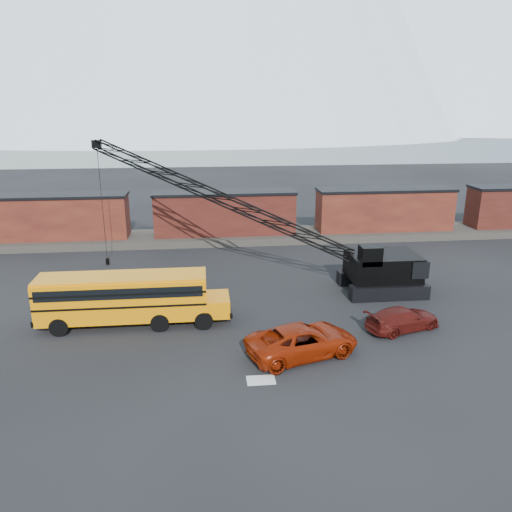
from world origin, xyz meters
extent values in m
plane|color=black|center=(0.00, 0.00, 0.00)|extent=(160.00, 160.00, 0.00)
cube|color=white|center=(0.00, 340.00, 12.00)|extent=(800.00, 80.00, 24.00)
cube|color=#433D37|center=(0.00, 22.00, 0.35)|extent=(120.00, 5.00, 0.70)
cube|color=#411412|center=(-16.00, 22.00, 2.70)|extent=(13.50, 2.90, 4.00)
cube|color=black|center=(-16.00, 22.00, 4.75)|extent=(13.70, 3.10, 0.25)
cube|color=black|center=(-20.20, 22.00, 1.00)|extent=(2.20, 2.40, 0.60)
cube|color=black|center=(-11.80, 22.00, 1.00)|extent=(2.20, 2.40, 0.60)
cube|color=#501C16|center=(0.00, 22.00, 2.70)|extent=(13.50, 2.90, 4.00)
cube|color=black|center=(0.00, 22.00, 4.75)|extent=(13.70, 3.10, 0.25)
cube|color=black|center=(-4.20, 22.00, 1.00)|extent=(2.20, 2.40, 0.60)
cube|color=black|center=(4.20, 22.00, 1.00)|extent=(2.20, 2.40, 0.60)
cube|color=#411412|center=(16.00, 22.00, 2.70)|extent=(13.50, 2.90, 4.00)
cube|color=black|center=(16.00, 22.00, 4.75)|extent=(13.70, 3.10, 0.25)
cube|color=black|center=(11.80, 22.00, 1.00)|extent=(2.20, 2.40, 0.60)
cube|color=black|center=(20.20, 22.00, 1.00)|extent=(2.20, 2.40, 0.60)
cube|color=black|center=(27.80, 22.00, 1.00)|extent=(2.20, 2.40, 0.60)
cube|color=silver|center=(0.50, -4.00, 0.01)|extent=(1.40, 0.90, 0.02)
cube|color=orange|center=(-7.04, 3.25, 1.80)|extent=(10.00, 2.50, 2.50)
cube|color=orange|center=(-1.44, 3.25, 1.10)|extent=(1.60, 2.30, 1.10)
cube|color=orange|center=(-7.04, 3.25, 3.10)|extent=(10.00, 2.30, 0.18)
cube|color=black|center=(-7.04, 1.99, 2.50)|extent=(9.60, 0.05, 0.65)
cube|color=black|center=(-7.04, 4.51, 2.50)|extent=(9.60, 0.05, 0.65)
cube|color=black|center=(-0.59, 3.25, 0.80)|extent=(0.15, 2.45, 0.35)
cube|color=black|center=(-12.09, 3.25, 0.80)|extent=(0.15, 2.50, 0.35)
cylinder|color=black|center=(-10.64, 2.10, 0.55)|extent=(1.10, 0.35, 1.10)
cylinder|color=black|center=(-10.64, 4.40, 0.55)|extent=(1.10, 0.35, 1.10)
cylinder|color=black|center=(-4.84, 2.10, 0.55)|extent=(1.10, 0.35, 1.10)
cylinder|color=black|center=(-4.84, 4.40, 0.55)|extent=(1.10, 0.35, 1.10)
cylinder|color=black|center=(-2.24, 2.10, 0.55)|extent=(1.10, 0.35, 1.10)
cylinder|color=black|center=(-2.24, 4.40, 0.55)|extent=(1.10, 0.35, 1.10)
imported|color=maroon|center=(3.01, -1.67, 0.85)|extent=(6.68, 4.54, 1.70)
imported|color=#4B110D|center=(9.60, 0.81, 0.68)|extent=(5.06, 3.29, 1.36)
cube|color=black|center=(10.54, 5.53, 0.50)|extent=(5.50, 1.00, 1.00)
cube|color=black|center=(10.54, 8.73, 0.50)|extent=(5.50, 1.00, 1.00)
cube|color=black|center=(10.54, 7.13, 1.90)|extent=(4.80, 3.60, 1.80)
cube|color=black|center=(12.54, 7.13, 2.10)|extent=(1.20, 3.80, 1.20)
cube|color=black|center=(9.14, 5.93, 3.10)|extent=(1.40, 1.20, 1.30)
cube|color=black|center=(9.14, 5.38, 3.10)|extent=(1.20, 0.06, 0.90)
cube|color=black|center=(-10.16, 15.21, 9.94)|extent=(0.70, 0.50, 0.60)
cylinder|color=black|center=(-10.16, 15.21, 4.97)|extent=(0.04, 0.04, 9.64)
cube|color=black|center=(-10.16, 15.21, 0.35)|extent=(0.25, 0.25, 0.50)
camera|label=1|loc=(-2.04, -25.43, 13.13)|focal=35.00mm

